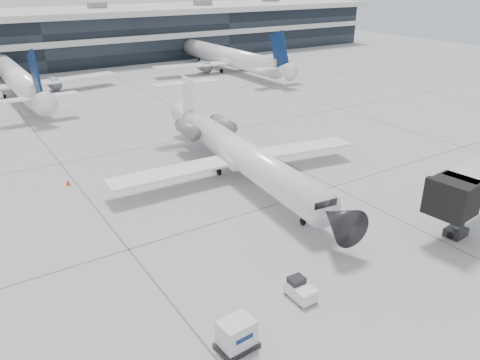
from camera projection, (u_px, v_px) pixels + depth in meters
ground at (244, 214)px, 38.67m from camera, size 220.00×220.00×0.00m
terminal at (33, 42)px, 99.60m from camera, size 170.00×22.00×10.00m
bg_jet_center at (20, 95)px, 76.90m from camera, size 32.00×40.00×9.60m
bg_jet_right at (227, 70)px, 96.82m from camera, size 32.00×40.00×9.60m
regional_jet at (239, 152)px, 44.92m from camera, size 25.55×31.91×7.37m
baggage_tug at (300, 290)px, 28.48m from camera, size 1.16×1.95×1.24m
cargo_uld at (237, 335)px, 24.50m from camera, size 2.19×1.68×1.71m
traffic_cone at (68, 182)px, 43.84m from camera, size 0.48×0.48×0.60m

